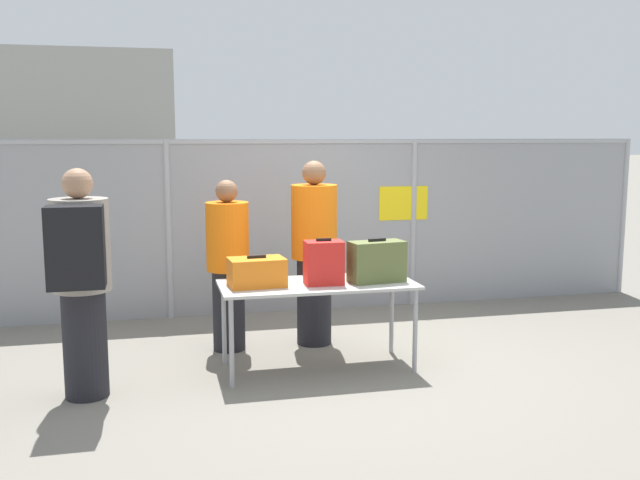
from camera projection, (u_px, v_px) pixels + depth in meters
ground_plane at (339, 362)px, 6.43m from camera, size 120.00×120.00×0.00m
fence_section at (296, 222)px, 8.17m from camera, size 8.66×0.07×1.98m
inspection_table at (318, 290)px, 6.13m from camera, size 1.68×0.73×0.77m
suitcase_orange at (257, 272)px, 5.99m from camera, size 0.49×0.34×0.26m
suitcase_red at (324, 263)px, 6.06m from camera, size 0.33×0.23×0.40m
suitcase_olive at (377, 262)px, 6.16m from camera, size 0.50×0.29×0.38m
traveler_hooded at (81, 275)px, 5.38m from camera, size 0.44×0.68×1.78m
security_worker_near at (314, 250)px, 6.88m from camera, size 0.44×0.44×1.79m
security_worker_far at (228, 263)px, 6.69m from camera, size 0.40×0.40×1.62m
utility_trailer at (313, 245)px, 10.58m from camera, size 3.92×2.15×0.71m
distant_hangar at (48, 120)px, 33.88m from camera, size 11.46×11.91×5.53m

